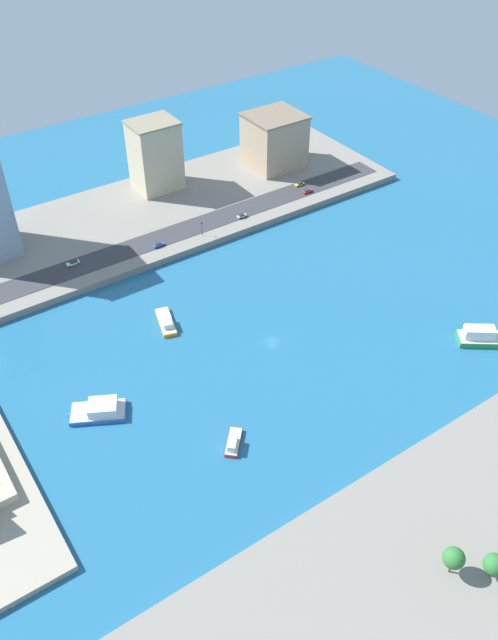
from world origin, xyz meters
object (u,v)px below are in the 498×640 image
(ferry_green_doubledeck, at_px, (484,337))
(traffic_light_waterfront, at_px, (202,227))
(tugboat_red, at_px, (233,442))
(sedan_silver, at_px, (242,216))
(pickup_red, at_px, (307,191))
(apartment_midrise_tan, at_px, (274,140))
(taxi_yellow_cab, at_px, (299,184))
(water_taxi_orange, at_px, (166,322))
(office_block_beige, at_px, (155,155))
(hatchback_blue, at_px, (159,245))
(catamaran_blue, at_px, (100,410))
(van_white, at_px, (73,263))

(ferry_green_doubledeck, xyz_separation_m, traffic_light_waterfront, (110.57, 48.32, 4.97))
(tugboat_red, relative_size, traffic_light_waterfront, 1.62)
(tugboat_red, distance_m, sedan_silver, 125.11)
(ferry_green_doubledeck, bearing_deg, pickup_red, -5.62)
(tugboat_red, distance_m, apartment_midrise_tan, 177.67)
(apartment_midrise_tan, bearing_deg, ferry_green_doubledeck, 174.09)
(ferry_green_doubledeck, relative_size, taxi_yellow_cab, 4.31)
(apartment_midrise_tan, bearing_deg, pickup_red, 173.05)
(water_taxi_orange, distance_m, office_block_beige, 99.86)
(tugboat_red, distance_m, office_block_beige, 158.61)
(water_taxi_orange, relative_size, ferry_green_doubledeck, 0.83)
(ferry_green_doubledeck, relative_size, apartment_midrise_tan, 0.77)
(apartment_midrise_tan, relative_size, hatchback_blue, 5.43)
(catamaran_blue, relative_size, tugboat_red, 1.83)
(apartment_midrise_tan, xyz_separation_m, sedan_silver, (-33.62, 41.62, -11.97))
(taxi_yellow_cab, bearing_deg, tugboat_red, 135.33)
(apartment_midrise_tan, height_order, pickup_red, apartment_midrise_tan)
(tugboat_red, height_order, apartment_midrise_tan, apartment_midrise_tan)
(apartment_midrise_tan, distance_m, van_white, 120.76)
(water_taxi_orange, distance_m, hatchback_blue, 47.15)
(ferry_green_doubledeck, bearing_deg, sedan_silver, 13.12)
(water_taxi_orange, height_order, ferry_green_doubledeck, ferry_green_doubledeck)
(taxi_yellow_cab, bearing_deg, apartment_midrise_tan, -6.43)
(office_block_beige, xyz_separation_m, traffic_light_waterfront, (-48.05, 4.51, -11.82))
(water_taxi_orange, distance_m, ferry_green_doubledeck, 112.57)
(van_white, bearing_deg, catamaran_blue, 163.19)
(water_taxi_orange, relative_size, office_block_beige, 0.53)
(van_white, relative_size, sedan_silver, 1.19)
(water_taxi_orange, height_order, pickup_red, pickup_red)
(water_taxi_orange, bearing_deg, van_white, 16.10)
(ferry_green_doubledeck, relative_size, pickup_red, 4.00)
(catamaran_blue, distance_m, traffic_light_waterfront, 101.81)
(catamaran_blue, bearing_deg, ferry_green_doubledeck, -109.41)
(office_block_beige, bearing_deg, sedan_silver, -159.00)
(apartment_midrise_tan, relative_size, van_white, 5.06)
(van_white, distance_m, pickup_red, 113.54)
(ferry_green_doubledeck, bearing_deg, traffic_light_waterfront, 23.61)
(pickup_red, bearing_deg, tugboat_red, 133.62)
(hatchback_blue, bearing_deg, apartment_midrise_tan, -67.97)
(office_block_beige, relative_size, hatchback_blue, 6.66)
(pickup_red, bearing_deg, water_taxi_orange, 113.86)
(ferry_green_doubledeck, bearing_deg, hatchback_blue, 30.86)
(tugboat_red, xyz_separation_m, van_white, (110.34, 4.35, 2.58))
(traffic_light_waterfront, bearing_deg, catamaran_blue, 130.80)
(sedan_silver, relative_size, pickup_red, 0.86)
(office_block_beige, xyz_separation_m, sedan_silver, (-45.36, -17.41, -15.27))
(ferry_green_doubledeck, distance_m, traffic_light_waterfront, 120.77)
(hatchback_blue, bearing_deg, office_block_beige, -27.83)
(sedan_silver, bearing_deg, water_taxi_orange, 124.83)
(hatchback_blue, bearing_deg, sedan_silver, -90.10)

